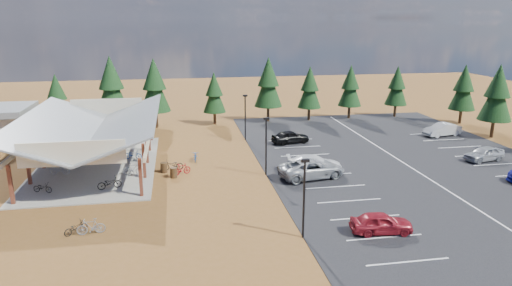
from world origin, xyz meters
name	(u,v)px	position (x,y,z in m)	size (l,w,h in m)	color
ground	(211,186)	(0.00, 0.00, 0.00)	(140.00, 140.00, 0.00)	brown
asphalt_lot	(403,163)	(18.50, 3.00, 0.02)	(27.00, 44.00, 0.04)	black
concrete_pad	(97,166)	(-10.00, 7.00, 0.05)	(10.60, 18.60, 0.10)	gray
bike_pavilion	(93,126)	(-10.00, 7.00, 3.82)	(11.65, 19.40, 4.97)	#582819
lamp_post_0	(304,193)	(5.00, -10.00, 2.98)	(0.50, 0.25, 5.14)	black
lamp_post_1	(266,142)	(5.00, 2.00, 2.98)	(0.50, 0.25, 5.14)	black
lamp_post_2	(245,114)	(5.00, 14.00, 2.98)	(0.50, 0.25, 5.14)	black
trash_bin_0	(174,173)	(-2.98, 2.64, 0.45)	(0.60, 0.60, 0.90)	#3D2A15
trash_bin_1	(164,168)	(-3.83, 4.18, 0.45)	(0.60, 0.60, 0.90)	#3D2A15
pine_1	(57,96)	(-16.53, 22.08, 4.24)	(2.98, 2.98, 6.94)	#382314
pine_2	(111,85)	(-10.12, 21.77, 5.50)	(3.87, 3.87, 9.01)	#382314
pine_3	(154,86)	(-5.05, 21.89, 5.28)	(3.71, 3.71, 8.64)	#382314
pine_4	(214,93)	(2.30, 22.46, 4.09)	(2.88, 2.88, 6.71)	#382314
pine_5	(268,83)	(9.42, 22.93, 5.17)	(3.63, 3.63, 8.46)	#382314
pine_6	(310,88)	(14.92, 22.60, 4.42)	(3.11, 3.11, 7.24)	#382314
pine_7	(350,86)	(20.69, 22.90, 4.45)	(3.13, 3.13, 7.29)	#382314
pine_8	(397,86)	(27.38, 22.84, 4.30)	(3.03, 3.03, 7.05)	#382314
pine_12	(497,93)	(33.12, 10.27, 5.13)	(3.61, 3.61, 8.41)	#382314
pine_13	(464,88)	(33.82, 17.46, 4.67)	(3.28, 3.28, 7.65)	#382314
bike_0	(43,188)	(-13.06, 0.62, 0.51)	(0.55, 1.57, 0.82)	black
bike_1	(59,169)	(-12.74, 4.81, 0.65)	(0.52, 1.84, 1.10)	gray
bike_2	(58,160)	(-13.53, 7.80, 0.51)	(0.55, 1.57, 0.83)	navy
bike_3	(77,146)	(-12.68, 12.09, 0.64)	(0.50, 1.78, 1.07)	#A0351C
bike_4	(109,183)	(-8.01, 0.56, 0.59)	(0.66, 1.88, 0.99)	black
bike_5	(133,169)	(-6.42, 3.61, 0.66)	(0.52, 1.85, 1.11)	#9EA0A7
bike_6	(133,155)	(-6.84, 8.42, 0.55)	(0.60, 1.73, 0.91)	navy
bike_7	(120,145)	(-8.40, 12.13, 0.55)	(0.42, 1.49, 0.89)	maroon
bike_12	(76,228)	(-9.13, -7.04, 0.42)	(0.55, 1.58, 0.83)	black
bike_13	(91,226)	(-8.15, -7.27, 0.53)	(0.50, 1.76, 1.06)	gray
bike_14	(195,156)	(-0.90, 7.15, 0.49)	(0.65, 1.86, 0.98)	#1E4A94
bike_15	(182,169)	(-2.28, 3.26, 0.52)	(0.49, 1.72, 1.04)	#9C0C13
bike_16	(173,165)	(-3.05, 4.67, 0.49)	(0.65, 1.88, 0.99)	black
car_0	(381,223)	(10.06, -10.30, 0.71)	(1.58, 3.93, 1.34)	maroon
car_2	(312,168)	(8.70, 0.54, 0.84)	(2.66, 5.77, 1.60)	#929699
car_3	(314,163)	(9.43, 2.16, 0.75)	(2.00, 4.91, 1.43)	white
car_4	(290,137)	(9.62, 11.69, 0.74)	(1.66, 4.14, 1.41)	black
car_8	(484,154)	(26.39, 2.30, 0.73)	(1.63, 4.06, 1.38)	#989A9F
car_9	(442,129)	(27.80, 11.79, 0.78)	(1.57, 4.50, 1.48)	beige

